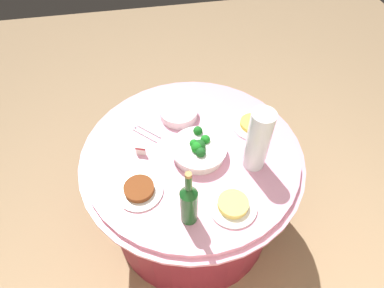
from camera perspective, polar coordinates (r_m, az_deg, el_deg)
ground_plane at (r=2.29m, az=0.00°, el=-12.87°), size 6.00×6.00×0.00m
buffet_table at (r=1.96m, az=0.00°, el=-7.84°), size 1.16×1.16×0.74m
broccoli_bowl at (r=1.62m, az=1.22°, el=-0.95°), size 0.28×0.28×0.11m
plate_stack at (r=1.81m, az=-2.33°, el=5.49°), size 0.21×0.21×0.05m
wine_bottle at (r=1.34m, az=-0.56°, el=-10.31°), size 0.07×0.07×0.34m
decorative_fruit_vase at (r=1.53m, az=11.44°, el=0.09°), size 0.11×0.11×0.34m
serving_tongs at (r=1.75m, az=-8.16°, el=1.98°), size 0.14×0.14×0.01m
food_plate_stir_fry at (r=1.53m, az=-9.26°, el=-7.94°), size 0.22×0.22×0.04m
food_plate_fried_egg at (r=1.79m, az=10.57°, el=3.39°), size 0.22×0.22×0.04m
food_plate_noodles at (r=1.48m, az=7.20°, el=-10.60°), size 0.22×0.22×0.04m
label_placard_front at (r=1.64m, az=-9.03°, el=-1.12°), size 0.05×0.02×0.05m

